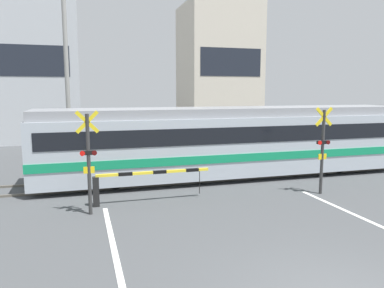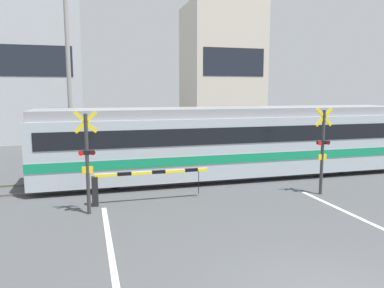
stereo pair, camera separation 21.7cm
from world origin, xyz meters
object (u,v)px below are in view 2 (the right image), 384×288
Objects in this scene: crossing_barrier_far at (226,149)px; commuter_train at (231,140)px; crossing_barrier_near at (128,181)px; pedestrian at (145,140)px; crossing_signal_right at (323,147)px; crossing_signal_left at (87,158)px.

commuter_train is at bearing -106.33° from crossing_barrier_far.
commuter_train is 5.50m from crossing_barrier_near.
commuter_train is 6.58m from pedestrian.
pedestrian is (1.86, 8.62, 0.21)m from crossing_barrier_near.
crossing_barrier_near is at bearing 173.64° from crossing_signal_right.
pedestrian reaches higher than crossing_barrier_near.
pedestrian is at bearing 117.67° from crossing_signal_right.
crossing_barrier_far is at bearing 101.51° from crossing_signal_right.
crossing_barrier_far is 4.83m from pedestrian.
crossing_signal_right is (1.27, -6.23, 0.96)m from crossing_barrier_far.
commuter_train is 4.16× the size of crossing_barrier_far.
crossing_signal_left is at bearing -137.41° from crossing_barrier_far.
crossing_barrier_far is at bearing 73.67° from commuter_train.
crossing_barrier_far is 9.25m from crossing_signal_left.
pedestrian is at bearing 115.77° from commuter_train.
crossing_barrier_far is (0.80, 2.74, -0.85)m from commuter_train.
crossing_signal_left is 1.86× the size of pedestrian.
crossing_signal_left is 9.92m from pedestrian.
crossing_barrier_near is at bearing -135.18° from crossing_barrier_far.
commuter_train is 4.16× the size of crossing_barrier_near.
crossing_barrier_far is 6.43m from crossing_signal_right.
crossing_signal_right is (2.07, -3.48, 0.12)m from commuter_train.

